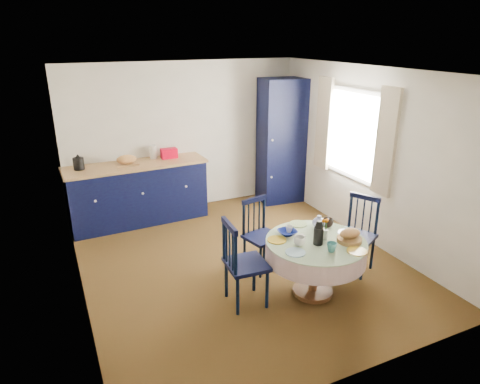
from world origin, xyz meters
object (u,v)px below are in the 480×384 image
object	(u,v)px
mug_a	(299,241)
dining_table	(316,250)
chair_far	(261,234)
cobalt_bowl	(287,232)
mug_d	(289,229)
mug_c	(328,223)
kitchen_counter	(138,192)
pantry_cabinet	(282,141)
mug_b	(332,247)
chair_left	(243,263)
chair_right	(357,234)

from	to	relation	value
mug_a	dining_table	bearing A→B (deg)	2.30
chair_far	cobalt_bowl	world-z (taller)	chair_far
mug_a	cobalt_bowl	world-z (taller)	mug_a
mug_d	dining_table	bearing A→B (deg)	-61.34
mug_a	mug_c	xyz separation A→B (m)	(0.57, 0.27, 0.00)
kitchen_counter	cobalt_bowl	world-z (taller)	kitchen_counter
pantry_cabinet	mug_c	bearing A→B (deg)	-102.69
pantry_cabinet	dining_table	bearing A→B (deg)	-107.02
chair_far	cobalt_bowl	size ratio (longest dim) A/B	4.25
pantry_cabinet	mug_c	size ratio (longest dim) A/B	16.22
mug_b	mug_d	xyz separation A→B (m)	(-0.17, 0.60, -0.01)
pantry_cabinet	dining_table	world-z (taller)	pantry_cabinet
mug_b	mug_c	distance (m)	0.63
kitchen_counter	chair_left	bearing A→B (deg)	-80.80
mug_a	cobalt_bowl	xyz separation A→B (m)	(0.02, 0.29, -0.02)
kitchen_counter	pantry_cabinet	world-z (taller)	pantry_cabinet
chair_right	mug_d	bearing A→B (deg)	-122.19
kitchen_counter	dining_table	xyz separation A→B (m)	(1.41, -2.96, 0.07)
dining_table	mug_c	world-z (taller)	dining_table
pantry_cabinet	mug_d	world-z (taller)	pantry_cabinet
dining_table	cobalt_bowl	world-z (taller)	dining_table
mug_a	mug_b	bearing A→B (deg)	-49.06
chair_right	mug_c	size ratio (longest dim) A/B	7.29
mug_c	mug_d	world-z (taller)	mug_c
dining_table	mug_c	distance (m)	0.45
cobalt_bowl	mug_d	bearing A→B (deg)	40.87
dining_table	mug_a	xyz separation A→B (m)	(-0.24, -0.01, 0.17)
chair_left	mug_a	xyz separation A→B (m)	(0.61, -0.18, 0.22)
chair_far	chair_left	bearing A→B (deg)	-144.50
dining_table	mug_c	size ratio (longest dim) A/B	8.48
kitchen_counter	chair_left	xyz separation A→B (m)	(0.56, -2.79, 0.01)
kitchen_counter	mug_a	bearing A→B (deg)	-70.66
chair_far	chair_right	world-z (taller)	chair_right
mug_d	cobalt_bowl	world-z (taller)	mug_d
mug_c	mug_a	bearing A→B (deg)	-155.05
dining_table	chair_right	world-z (taller)	chair_right
mug_a	mug_c	bearing A→B (deg)	24.95
mug_b	mug_c	xyz separation A→B (m)	(0.34, 0.54, 0.00)
pantry_cabinet	chair_left	distance (m)	3.41
mug_c	mug_d	xyz separation A→B (m)	(-0.50, 0.06, -0.01)
chair_far	cobalt_bowl	xyz separation A→B (m)	(0.07, -0.53, 0.24)
pantry_cabinet	dining_table	xyz separation A→B (m)	(-1.18, -2.85, -0.52)
dining_table	mug_b	world-z (taller)	dining_table
chair_far	mug_b	bearing A→B (deg)	-88.28
chair_far	mug_c	xyz separation A→B (m)	(0.63, -0.55, 0.27)
kitchen_counter	mug_d	xyz separation A→B (m)	(1.23, -2.64, 0.23)
chair_right	cobalt_bowl	xyz separation A→B (m)	(-1.03, 0.02, 0.22)
chair_left	pantry_cabinet	bearing A→B (deg)	-33.36
mug_d	cobalt_bowl	size ratio (longest dim) A/B	0.40
chair_far	mug_c	bearing A→B (deg)	-54.52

